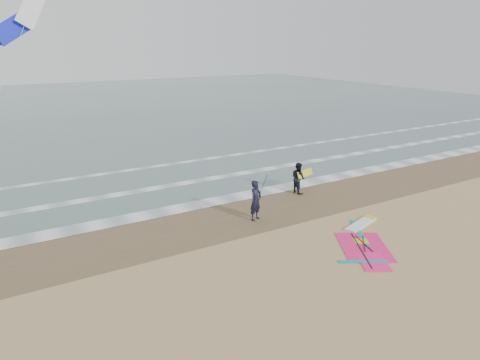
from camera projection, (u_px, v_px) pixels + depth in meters
ground at (307, 267)px, 16.69m from camera, size 120.00×120.00×0.00m
sea_water at (76, 109)px, 56.14m from camera, size 120.00×80.00×0.02m
wet_sand_band at (232, 216)px, 21.62m from camera, size 120.00×5.00×0.01m
foam_waterline at (195, 190)px, 25.27m from camera, size 120.00×9.15×0.02m
windsurf_rig at (364, 240)px, 18.89m from camera, size 4.71×4.46×0.11m
person_standing at (256, 200)px, 20.84m from camera, size 0.87×0.74×2.02m
person_walking at (298, 178)px, 24.63m from camera, size 0.69×0.89×1.82m
held_pole at (261, 190)px, 20.84m from camera, size 0.17×0.86×1.82m
carried_kiteboard at (305, 173)px, 24.67m from camera, size 1.30×0.51×0.39m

